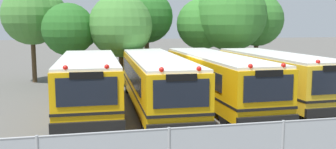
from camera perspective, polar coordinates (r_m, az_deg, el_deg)
ground_plane at (r=18.63m, az=3.00°, el=-4.79°), size 160.00×160.00×0.00m
school_bus_0 at (r=17.48m, az=-12.15°, el=-1.10°), size 2.74×9.26×2.68m
school_bus_1 at (r=18.08m, az=-1.92°, el=-0.69°), size 2.73×11.67×2.63m
school_bus_2 at (r=18.95m, az=7.40°, el=-0.34°), size 2.61×11.23×2.64m
school_bus_3 at (r=20.10m, az=16.22°, el=-0.11°), size 2.84×9.44×2.66m
tree_0 at (r=27.19m, az=-19.83°, el=8.67°), size 4.32×4.00×6.62m
tree_1 at (r=24.83m, az=-14.81°, el=6.63°), size 3.52×3.41×5.41m
tree_2 at (r=24.44m, az=-7.08°, el=7.53°), size 4.16×4.16×6.03m
tree_3 at (r=27.68m, az=-3.12°, el=9.02°), size 3.90×3.90×6.54m
tree_4 at (r=27.44m, az=5.18°, el=7.92°), size 3.76×3.76×5.93m
tree_5 at (r=26.93m, az=9.45°, el=9.29°), size 5.07×5.07×7.19m
tree_6 at (r=29.14m, az=13.42°, el=8.48°), size 4.01×4.01×6.37m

